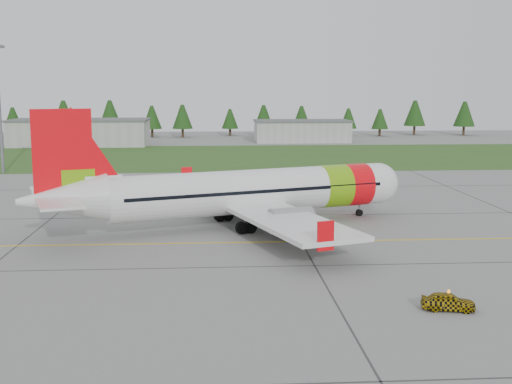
{
  "coord_description": "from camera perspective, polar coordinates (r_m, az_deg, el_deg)",
  "views": [
    {
      "loc": [
        2.34,
        -47.79,
        13.57
      ],
      "look_at": [
        6.23,
        12.28,
        3.87
      ],
      "focal_mm": 45.0,
      "sensor_mm": 36.0,
      "label": 1
    }
  ],
  "objects": [
    {
      "name": "treeline",
      "position": [
        186.01,
        -4.45,
        6.48
      ],
      "size": [
        160.0,
        8.0,
        10.0
      ],
      "primitive_type": null,
      "color": "#1C3F14",
      "rests_on": "ground"
    },
    {
      "name": "follow_me_car",
      "position": [
        41.66,
        16.79,
        -7.89
      ],
      "size": [
        1.36,
        1.52,
        3.27
      ],
      "primitive_type": "imported",
      "rotation": [
        0.0,
        0.0,
        1.37
      ],
      "color": "gold",
      "rests_on": "ground"
    },
    {
      "name": "hangar_west",
      "position": [
        161.42,
        -15.32,
        5.07
      ],
      "size": [
        32.0,
        14.0,
        6.0
      ],
      "primitive_type": "cube",
      "color": "#A8A8A3",
      "rests_on": "ground"
    },
    {
      "name": "taxi_guideline",
      "position": [
        57.47,
        -5.95,
        -4.54
      ],
      "size": [
        120.0,
        0.25,
        0.02
      ],
      "primitive_type": "cube",
      "color": "gold",
      "rests_on": "ground"
    },
    {
      "name": "grass_strip",
      "position": [
        130.52,
        -4.72,
        3.16
      ],
      "size": [
        320.0,
        50.0,
        0.03
      ],
      "primitive_type": "cube",
      "color": "#30561E",
      "rests_on": "ground"
    },
    {
      "name": "hangar_east",
      "position": [
        167.7,
        4.09,
        5.38
      ],
      "size": [
        24.0,
        12.0,
        5.2
      ],
      "primitive_type": "cube",
      "color": "#A8A8A3",
      "rests_on": "ground"
    },
    {
      "name": "ground",
      "position": [
        49.74,
        -6.31,
        -6.74
      ],
      "size": [
        320.0,
        320.0,
        0.0
      ],
      "primitive_type": "plane",
      "color": "gray",
      "rests_on": "ground"
    },
    {
      "name": "aircraft",
      "position": [
        63.65,
        -0.97,
        -0.02
      ],
      "size": [
        37.81,
        35.86,
        11.86
      ],
      "rotation": [
        0.0,
        0.0,
        0.33
      ],
      "color": "white",
      "rests_on": "ground"
    },
    {
      "name": "floodlight_mast",
      "position": [
        111.29,
        -21.83,
        6.66
      ],
      "size": [
        0.5,
        0.5,
        20.0
      ],
      "primitive_type": "cylinder",
      "color": "slate",
      "rests_on": "ground"
    }
  ]
}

